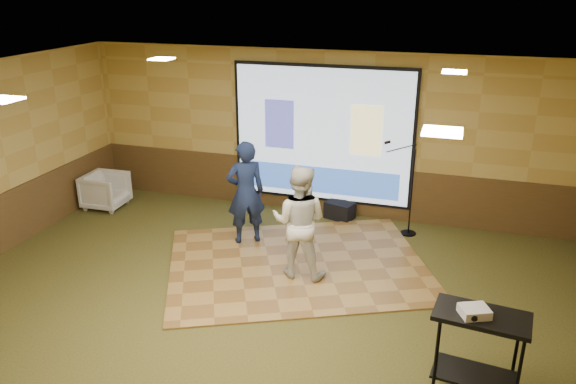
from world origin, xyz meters
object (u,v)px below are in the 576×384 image
(av_table, at_px, (479,339))
(banquet_chair, at_px, (106,191))
(projector_screen, at_px, (322,136))
(projector, at_px, (474,311))
(player_left, at_px, (246,193))
(dance_floor, at_px, (297,264))
(duffel_bag, at_px, (340,210))
(mic_stand, at_px, (407,207))
(player_right, at_px, (299,222))

(av_table, xyz_separation_m, banquet_chair, (-6.75, 3.39, -0.36))
(projector_screen, relative_size, banquet_chair, 4.47)
(projector, bearing_deg, projector_screen, 96.65)
(player_left, bearing_deg, dance_floor, 119.78)
(projector_screen, distance_m, av_table, 5.23)
(av_table, xyz_separation_m, duffel_bag, (-2.34, 4.19, -0.54))
(projector_screen, bearing_deg, av_table, -57.87)
(dance_floor, relative_size, av_table, 3.92)
(projector_screen, height_order, duffel_bag, projector_screen)
(mic_stand, height_order, banquet_chair, mic_stand)
(projector_screen, relative_size, av_table, 3.36)
(player_right, relative_size, duffel_bag, 3.38)
(player_right, distance_m, banquet_chair, 4.57)
(projector_screen, xyz_separation_m, av_table, (2.75, -4.38, -0.78))
(player_left, relative_size, mic_stand, 1.05)
(projector_screen, distance_m, player_left, 1.94)
(player_left, xyz_separation_m, projector, (3.53, -2.79, 0.14))
(dance_floor, bearing_deg, banquet_chair, 164.22)
(projector_screen, relative_size, dance_floor, 0.86)
(projector_screen, relative_size, duffel_bag, 6.64)
(projector_screen, relative_size, mic_stand, 2.02)
(player_left, xyz_separation_m, duffel_bag, (1.27, 1.45, -0.74))
(dance_floor, distance_m, banquet_chair, 4.35)
(projector_screen, bearing_deg, duffel_bag, -24.55)
(dance_floor, bearing_deg, player_right, -69.88)
(av_table, xyz_separation_m, projector, (-0.08, -0.05, 0.34))
(av_table, xyz_separation_m, mic_stand, (-1.11, 3.88, -0.20))
(mic_stand, bearing_deg, player_left, -170.46)
(dance_floor, distance_m, av_table, 3.46)
(dance_floor, distance_m, player_right, 0.92)
(player_right, xyz_separation_m, projector, (2.38, -1.96, 0.16))
(player_right, relative_size, av_table, 1.71)
(mic_stand, bearing_deg, dance_floor, -146.19)
(dance_floor, relative_size, duffel_bag, 7.75)
(projector, distance_m, duffel_bag, 4.88)
(dance_floor, bearing_deg, player_left, 152.96)
(av_table, relative_size, duffel_bag, 1.98)
(dance_floor, bearing_deg, projector, -42.21)
(projector, bearing_deg, player_left, 117.23)
(player_left, relative_size, projector, 6.24)
(dance_floor, relative_size, banquet_chair, 5.22)
(player_left, distance_m, projector, 4.50)
(projector, bearing_deg, av_table, 5.23)
(player_right, distance_m, mic_stand, 2.41)
(player_left, distance_m, mic_stand, 2.77)
(player_right, distance_m, duffel_bag, 2.39)
(projector_screen, bearing_deg, player_left, -117.63)
(projector, xyz_separation_m, duffel_bag, (-2.26, 4.24, -0.88))
(projector_screen, height_order, banquet_chair, projector_screen)
(dance_floor, bearing_deg, projector_screen, 94.69)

